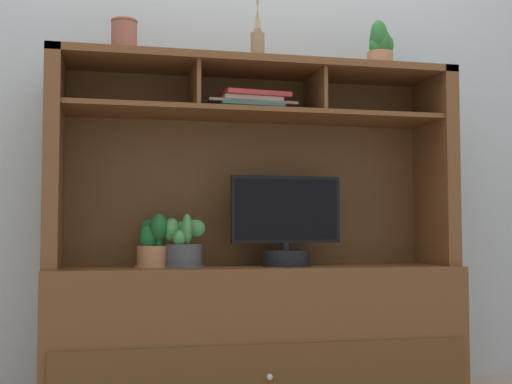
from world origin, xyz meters
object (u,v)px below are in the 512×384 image
at_px(potted_fern, 154,244).
at_px(ceramic_vase, 124,39).
at_px(magazine_stack_left, 251,103).
at_px(tv_monitor, 286,229).
at_px(potted_orchid, 183,246).
at_px(potted_succulent, 380,47).
at_px(media_console, 256,297).
at_px(diffuser_bottle, 258,46).

xyz_separation_m(potted_fern, ceramic_vase, (-0.13, 0.01, 0.84)).
bearing_deg(magazine_stack_left, tv_monitor, -5.83).
relative_size(potted_orchid, potted_succulent, 1.00).
relative_size(tv_monitor, ceramic_vase, 2.90).
distance_m(media_console, ceramic_vase, 1.19).
relative_size(diffuser_bottle, ceramic_vase, 2.02).
bearing_deg(potted_orchid, magazine_stack_left, 3.48).
distance_m(potted_orchid, potted_succulent, 1.21).
distance_m(tv_monitor, magazine_stack_left, 0.55).
xyz_separation_m(tv_monitor, potted_fern, (-0.54, 0.03, -0.06)).
height_order(potted_orchid, potted_fern, potted_fern).
bearing_deg(diffuser_bottle, potted_succulent, 0.26).
relative_size(tv_monitor, magazine_stack_left, 1.22).
distance_m(magazine_stack_left, ceramic_vase, 0.58).
xyz_separation_m(magazine_stack_left, diffuser_bottle, (0.03, -0.02, 0.24)).
bearing_deg(media_console, tv_monitor, -15.31).
bearing_deg(magazine_stack_left, potted_succulent, -1.54).
distance_m(diffuser_bottle, ceramic_vase, 0.55).
relative_size(potted_fern, magazine_stack_left, 0.57).
height_order(potted_succulent, ceramic_vase, potted_succulent).
xyz_separation_m(media_console, tv_monitor, (0.12, -0.03, 0.28)).
distance_m(tv_monitor, potted_succulent, 0.90).
relative_size(tv_monitor, potted_orchid, 2.17).
relative_size(potted_orchid, magazine_stack_left, 0.56).
relative_size(media_console, potted_orchid, 7.88).
distance_m(media_console, potted_succulent, 1.21).
height_order(tv_monitor, potted_orchid, tv_monitor).
relative_size(media_console, tv_monitor, 3.64).
bearing_deg(potted_orchid, tv_monitor, 0.26).
height_order(media_console, tv_monitor, media_console).
bearing_deg(potted_orchid, potted_succulent, 0.11).
xyz_separation_m(tv_monitor, potted_orchid, (-0.43, -0.00, -0.07)).
xyz_separation_m(potted_succulent, ceramic_vase, (-1.10, 0.05, -0.02)).
bearing_deg(media_console, ceramic_vase, 178.48).
distance_m(potted_orchid, diffuser_bottle, 0.89).
bearing_deg(media_console, potted_fern, 179.97).
bearing_deg(tv_monitor, magazine_stack_left, 174.17).
height_order(media_console, ceramic_vase, ceramic_vase).
height_order(potted_orchid, magazine_stack_left, magazine_stack_left).
bearing_deg(potted_succulent, potted_orchid, -179.89).
bearing_deg(potted_orchid, diffuser_bottle, -0.16).
bearing_deg(ceramic_vase, tv_monitor, -4.09).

